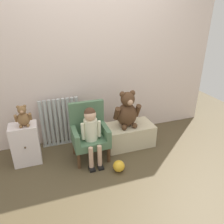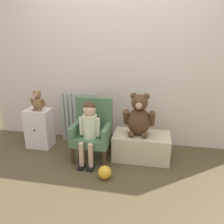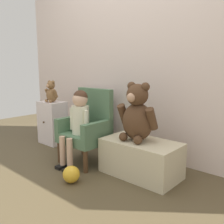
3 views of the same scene
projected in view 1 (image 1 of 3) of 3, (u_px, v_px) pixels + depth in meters
ground_plane at (121, 179)px, 2.57m from camera, size 6.00×6.00×0.00m
back_wall at (93, 59)px, 3.03m from camera, size 3.80×0.05×2.40m
radiator at (61, 122)px, 3.12m from camera, size 0.56×0.05×0.71m
small_dresser at (26, 144)px, 2.77m from camera, size 0.33×0.26×0.54m
child_armchair at (89, 132)px, 2.85m from camera, size 0.45×0.39×0.75m
child_figure at (91, 128)px, 2.69m from camera, size 0.25×0.35×0.75m
low_bench at (129, 135)px, 3.18m from camera, size 0.69×0.39×0.32m
large_teddy_bear at (127, 111)px, 3.00m from camera, size 0.38×0.27×0.52m
small_teddy_bear at (23, 117)px, 2.60m from camera, size 0.20×0.14×0.27m
toy_ball at (119, 166)px, 2.67m from camera, size 0.15×0.15×0.15m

